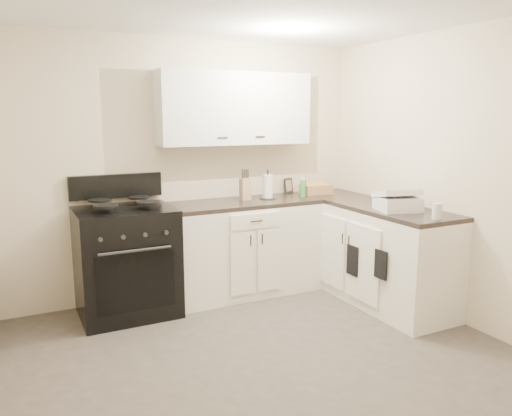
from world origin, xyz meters
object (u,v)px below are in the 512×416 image
countertop_grill (398,204)px  paper_towel (268,187)px  knife_block (245,189)px  wicker_basket (316,189)px  stove (126,264)px

countertop_grill → paper_towel: bearing=140.2°
knife_block → paper_towel: 0.24m
wicker_basket → countertop_grill: 1.15m
stove → wicker_basket: 2.15m
paper_towel → wicker_basket: bearing=4.5°
knife_block → paper_towel: (0.23, -0.05, 0.01)m
knife_block → wicker_basket: knife_block is taller
knife_block → countertop_grill: 1.49m
paper_towel → wicker_basket: size_ratio=0.79×
countertop_grill → knife_block: bearing=146.6°
stove → wicker_basket: wicker_basket is taller
knife_block → wicker_basket: bearing=1.5°
stove → wicker_basket: (2.08, 0.10, 0.53)m
stove → wicker_basket: bearing=2.6°
paper_towel → knife_block: bearing=168.7°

